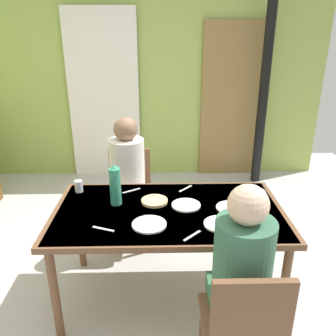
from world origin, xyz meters
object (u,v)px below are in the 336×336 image
Objects in this scene: person_far_diner at (127,168)px; water_bottle_green_far at (253,204)px; serving_bowl_center at (254,195)px; dining_table at (169,218)px; person_near_diner at (242,263)px; chair_near_diner at (243,326)px; chair_far_diner at (130,191)px; water_bottle_green_near at (115,185)px.

person_far_diner reaches higher than water_bottle_green_far.
person_far_diner is 1.09m from serving_bowl_center.
person_near_diner is at bearing -61.48° from dining_table.
water_bottle_green_far is (0.18, 0.49, 0.07)m from person_near_diner.
chair_near_diner is at bearing -65.77° from dining_table.
dining_table is 0.88m from chair_far_diner.
person_far_diner is 1.20m from water_bottle_green_far.
water_bottle_green_near is 1.15× the size of water_bottle_green_far.
person_far_diner is at bearing 117.26° from dining_table.
dining_table is at bearing 113.11° from chair_far_diner.
dining_table is 0.44m from water_bottle_green_near.
person_near_diner reaches higher than chair_near_diner.
chair_far_diner is 0.79m from water_bottle_green_near.
person_near_diner is at bearing 115.62° from chair_far_diner.
dining_table is 2.06× the size of person_near_diner.
chair_far_diner is at bearing 146.98° from serving_bowl_center.
person_far_diner is (-0.70, 1.45, 0.28)m from chair_near_diner.
chair_far_diner is at bearing 115.62° from person_near_diner.
person_near_diner is at bearing 117.89° from person_far_diner.
chair_near_diner is 5.12× the size of serving_bowl_center.
chair_near_diner is at bearing -50.82° from water_bottle_green_near.
chair_far_diner is at bearing 87.45° from water_bottle_green_near.
water_bottle_green_near reaches higher than serving_bowl_center.
chair_far_diner is 1.19m from serving_bowl_center.
chair_near_diner is 1.64m from person_far_diner.
dining_table is 1.82× the size of chair_far_diner.
dining_table is 0.75m from person_far_diner.
person_near_diner reaches higher than dining_table.
chair_near_diner reaches higher than dining_table.
dining_table is 9.33× the size of serving_bowl_center.
person_near_diner is 1.00× the size of person_far_diner.
person_far_diner is (-0.34, 0.66, 0.12)m from dining_table.
dining_table is 2.06× the size of person_far_diner.
water_bottle_green_near is at bearing 129.18° from chair_near_diner.
person_far_diner is at bearing 136.62° from water_bottle_green_far.
chair_near_diner is 1.03m from serving_bowl_center.
person_far_diner is at bearing 90.00° from chair_far_diner.
chair_far_diner reaches higher than serving_bowl_center.
dining_table is at bearing -165.43° from serving_bowl_center.
water_bottle_green_far is at bearing -16.38° from water_bottle_green_near.
person_near_diner is 1.49m from person_far_diner.
serving_bowl_center is (0.97, -0.49, -0.02)m from person_far_diner.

